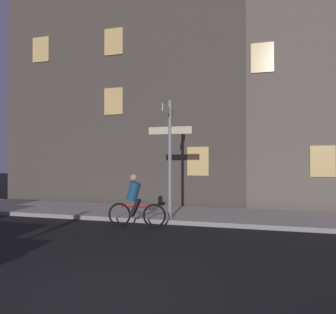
{
  "coord_description": "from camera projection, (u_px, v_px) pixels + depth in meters",
  "views": [
    {
      "loc": [
        2.36,
        -4.33,
        2.02
      ],
      "look_at": [
        -0.64,
        6.02,
        2.14
      ],
      "focal_mm": 35.44,
      "sensor_mm": 36.0,
      "label": 1
    }
  ],
  "objects": [
    {
      "name": "ground_plane",
      "position": [
        95.0,
        300.0,
        4.79
      ],
      "size": [
        80.0,
        80.0,
        0.0
      ],
      "primitive_type": "plane",
      "color": "black"
    },
    {
      "name": "signpost",
      "position": [
        170.0,
        148.0,
        10.83
      ],
      "size": [
        1.46,
        1.68,
        3.86
      ],
      "color": "gray",
      "rests_on": "sidewalk_kerb"
    },
    {
      "name": "sidewalk_kerb",
      "position": [
        196.0,
        215.0,
        11.9
      ],
      "size": [
        40.0,
        3.31,
        0.14
      ],
      "primitive_type": "cube",
      "color": "#9E9991",
      "rests_on": "ground_plane"
    },
    {
      "name": "building_left_block",
      "position": [
        148.0,
        55.0,
        19.41
      ],
      "size": [
        11.55,
        9.3,
        16.5
      ],
      "color": "#4C443D",
      "rests_on": "ground_plane"
    },
    {
      "name": "cyclist",
      "position": [
        135.0,
        202.0,
        10.12
      ],
      "size": [
        1.82,
        0.36,
        1.61
      ],
      "color": "black",
      "rests_on": "ground_plane"
    }
  ]
}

